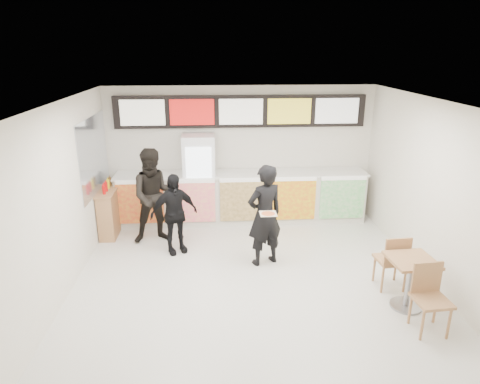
{
  "coord_description": "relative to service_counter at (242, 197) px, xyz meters",
  "views": [
    {
      "loc": [
        -0.62,
        -5.98,
        3.78
      ],
      "look_at": [
        -0.16,
        1.2,
        1.34
      ],
      "focal_mm": 32.0,
      "sensor_mm": 36.0,
      "label": 1
    }
  ],
  "objects": [
    {
      "name": "floor",
      "position": [
        -0.0,
        -3.09,
        -0.57
      ],
      "size": [
        7.0,
        7.0,
        0.0
      ],
      "primitive_type": "plane",
      "color": "beige",
      "rests_on": "ground"
    },
    {
      "name": "ceiling",
      "position": [
        -0.0,
        -3.09,
        2.43
      ],
      "size": [
        7.0,
        7.0,
        0.0
      ],
      "primitive_type": "plane",
      "rotation": [
        3.14,
        0.0,
        0.0
      ],
      "color": "white",
      "rests_on": "wall_back"
    },
    {
      "name": "wall_back",
      "position": [
        -0.0,
        0.41,
        0.93
      ],
      "size": [
        6.0,
        0.0,
        6.0
      ],
      "primitive_type": "plane",
      "rotation": [
        1.57,
        0.0,
        0.0
      ],
      "color": "silver",
      "rests_on": "floor"
    },
    {
      "name": "wall_left",
      "position": [
        -3.0,
        -3.09,
        0.93
      ],
      "size": [
        0.0,
        7.0,
        7.0
      ],
      "primitive_type": "plane",
      "rotation": [
        1.57,
        0.0,
        1.57
      ],
      "color": "silver",
      "rests_on": "floor"
    },
    {
      "name": "wall_right",
      "position": [
        3.0,
        -3.09,
        0.93
      ],
      "size": [
        0.0,
        7.0,
        7.0
      ],
      "primitive_type": "plane",
      "rotation": [
        1.57,
        0.0,
        -1.57
      ],
      "color": "silver",
      "rests_on": "floor"
    },
    {
      "name": "service_counter",
      "position": [
        0.0,
        0.0,
        0.0
      ],
      "size": [
        5.56,
        0.77,
        1.14
      ],
      "color": "silver",
      "rests_on": "floor"
    },
    {
      "name": "menu_board",
      "position": [
        0.0,
        0.32,
        1.88
      ],
      "size": [
        5.5,
        0.14,
        0.7
      ],
      "color": "black",
      "rests_on": "wall_back"
    },
    {
      "name": "drinks_fridge",
      "position": [
        -0.93,
        0.02,
        0.43
      ],
      "size": [
        0.7,
        0.67,
        2.0
      ],
      "color": "white",
      "rests_on": "floor"
    },
    {
      "name": "mirror_panel",
      "position": [
        -2.99,
        -0.64,
        1.18
      ],
      "size": [
        0.01,
        2.0,
        1.5
      ],
      "primitive_type": "cube",
      "color": "#B2B7BF",
      "rests_on": "wall_left"
    },
    {
      "name": "customer_main",
      "position": [
        0.27,
        -2.04,
        0.37
      ],
      "size": [
        0.81,
        0.69,
        1.88
      ],
      "primitive_type": "imported",
      "rotation": [
        0.0,
        0.0,
        3.56
      ],
      "color": "black",
      "rests_on": "floor"
    },
    {
      "name": "customer_left",
      "position": [
        -1.81,
        -0.94,
        0.4
      ],
      "size": [
        1.07,
        0.91,
        1.94
      ],
      "primitive_type": "imported",
      "rotation": [
        0.0,
        0.0,
        0.2
      ],
      "color": "black",
      "rests_on": "floor"
    },
    {
      "name": "customer_mid",
      "position": [
        -1.39,
        -1.48,
        0.21
      ],
      "size": [
        1.0,
        0.73,
        1.57
      ],
      "primitive_type": "imported",
      "rotation": [
        0.0,
        0.0,
        0.42
      ],
      "color": "black",
      "rests_on": "floor"
    },
    {
      "name": "pizza_slice",
      "position": [
        0.27,
        -2.49,
        0.58
      ],
      "size": [
        0.36,
        0.36,
        0.02
      ],
      "color": "beige",
      "rests_on": "customer_main"
    },
    {
      "name": "cafe_table",
      "position": [
        2.28,
        -3.59,
        -0.01
      ],
      "size": [
        0.7,
        1.68,
        0.97
      ],
      "rotation": [
        0.0,
        0.0,
        0.07
      ],
      "color": "tan",
      "rests_on": "floor"
    },
    {
      "name": "condiment_ledge",
      "position": [
        -2.82,
        -0.58,
        -0.07
      ],
      "size": [
        0.36,
        0.88,
        1.18
      ],
      "color": "tan",
      "rests_on": "floor"
    }
  ]
}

